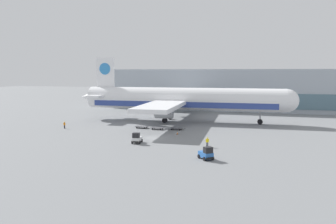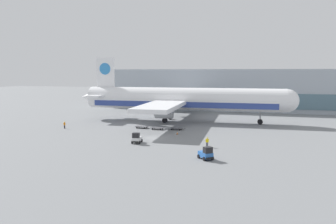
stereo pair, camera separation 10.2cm
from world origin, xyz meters
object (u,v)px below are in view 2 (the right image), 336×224
ground_crew_near (207,141)px  baggage_tug_foreground (206,154)px  baggage_dolly_lead (142,127)px  airplane_main (180,100)px  traffic_cone_near (177,133)px  baggage_tug_mid (137,138)px  ground_crew_far (64,124)px  baggage_dolly_third (177,128)px  baggage_dolly_second (157,128)px

ground_crew_near → baggage_tug_foreground: bearing=76.0°
baggage_tug_foreground → ground_crew_near: size_ratio=1.59×
baggage_tug_foreground → baggage_dolly_lead: (-18.77, 23.37, -0.49)m
airplane_main → traffic_cone_near: size_ratio=91.83×
baggage_tug_foreground → baggage_tug_mid: bearing=-159.1°
baggage_dolly_lead → ground_crew_far: size_ratio=2.24×
baggage_dolly_third → baggage_tug_foreground: bearing=-62.9°
ground_crew_near → traffic_cone_near: (-7.86, 10.00, -0.72)m
baggage_dolly_lead → ground_crew_near: (17.68, -15.21, 0.64)m
baggage_tug_foreground → baggage_dolly_lead: 29.98m
baggage_dolly_lead → baggage_tug_foreground: bearing=-48.1°
ground_crew_far → traffic_cone_near: bearing=-167.9°
baggage_tug_foreground → baggage_dolly_second: 27.04m
airplane_main → baggage_tug_foreground: airplane_main is taller
ground_crew_far → baggage_dolly_second: bearing=-155.8°
baggage_tug_mid → traffic_cone_near: (5.20, 10.26, -0.57)m
baggage_tug_foreground → baggage_tug_mid: same height
baggage_tug_mid → traffic_cone_near: baggage_tug_mid is taller
baggage_dolly_second → traffic_cone_near: bearing=-34.9°
baggage_dolly_third → ground_crew_near: 17.95m
baggage_dolly_third → ground_crew_near: (9.35, -15.31, 0.64)m
airplane_main → baggage_dolly_second: bearing=-101.2°
airplane_main → baggage_dolly_second: size_ratio=15.54×
baggage_dolly_lead → traffic_cone_near: traffic_cone_near is taller
baggage_dolly_second → airplane_main: bearing=84.1°
baggage_dolly_second → traffic_cone_near: (5.78, -4.53, -0.08)m
baggage_tug_foreground → ground_crew_far: baggage_tug_foreground is taller
airplane_main → baggage_tug_mid: bearing=-95.3°
baggage_tug_foreground → traffic_cone_near: size_ratio=4.40×
baggage_tug_mid → baggage_dolly_lead: (-4.62, 15.48, -0.49)m
baggage_tug_foreground → baggage_dolly_third: bearing=164.0°
baggage_tug_foreground → baggage_tug_mid: size_ratio=1.08×
ground_crew_near → baggage_dolly_second: bearing=-68.4°
baggage_tug_mid → baggage_dolly_second: baggage_tug_mid is taller
baggage_tug_foreground → baggage_dolly_third: baggage_tug_foreground is taller
baggage_dolly_third → traffic_cone_near: 5.52m
baggage_tug_mid → baggage_dolly_lead: size_ratio=0.69×
baggage_dolly_lead → baggage_dolly_second: (4.05, -0.69, 0.00)m
baggage_dolly_third → ground_crew_far: (-25.51, -5.36, 0.58)m
ground_crew_far → baggage_tug_mid: bearing=166.9°
traffic_cone_near → baggage_tug_foreground: bearing=-63.8°
baggage_dolly_lead → airplane_main: bearing=67.0°
baggage_dolly_lead → baggage_dolly_second: size_ratio=1.00×
airplane_main → traffic_cone_near: airplane_main is taller
baggage_dolly_second → ground_crew_far: bearing=-164.7°
ground_crew_near → traffic_cone_near: 12.74m
baggage_tug_mid → baggage_dolly_second: size_ratio=0.69×
ground_crew_far → traffic_cone_near: size_ratio=2.63×
baggage_dolly_second → baggage_dolly_third: (4.29, 0.79, 0.00)m
airplane_main → baggage_tug_foreground: (12.60, -35.96, -4.96)m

